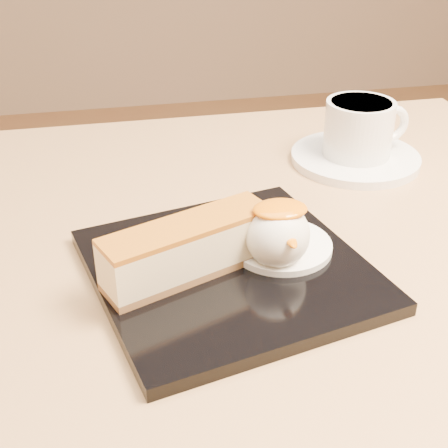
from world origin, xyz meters
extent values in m
cube|color=#975E36|center=(0.00, 0.00, 0.70)|extent=(0.80, 0.80, 0.04)
cube|color=black|center=(-0.01, 0.01, 0.73)|extent=(0.26, 0.26, 0.01)
cube|color=brown|center=(-0.05, 0.01, 0.74)|extent=(0.15, 0.09, 0.01)
cube|color=beige|center=(-0.05, 0.01, 0.76)|extent=(0.15, 0.09, 0.04)
cube|color=#964810|center=(-0.05, 0.01, 0.78)|extent=(0.15, 0.09, 0.00)
cylinder|color=white|center=(0.04, 0.03, 0.73)|extent=(0.09, 0.09, 0.01)
sphere|color=white|center=(0.03, 0.01, 0.76)|extent=(0.05, 0.05, 0.05)
ellipsoid|color=orange|center=(0.03, 0.01, 0.78)|extent=(0.05, 0.03, 0.01)
ellipsoid|color=#398B2D|center=(0.01, 0.05, 0.74)|extent=(0.02, 0.01, 0.00)
ellipsoid|color=#398B2D|center=(0.02, 0.06, 0.74)|extent=(0.02, 0.02, 0.00)
ellipsoid|color=#398B2D|center=(0.00, 0.06, 0.74)|extent=(0.01, 0.02, 0.00)
cylinder|color=white|center=(0.18, 0.21, 0.72)|extent=(0.15, 0.15, 0.01)
cylinder|color=white|center=(0.18, 0.21, 0.76)|extent=(0.08, 0.08, 0.06)
cylinder|color=black|center=(0.18, 0.21, 0.79)|extent=(0.07, 0.07, 0.00)
torus|color=white|center=(0.23, 0.22, 0.76)|extent=(0.05, 0.02, 0.05)
camera|label=1|loc=(-0.10, -0.41, 1.03)|focal=50.00mm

